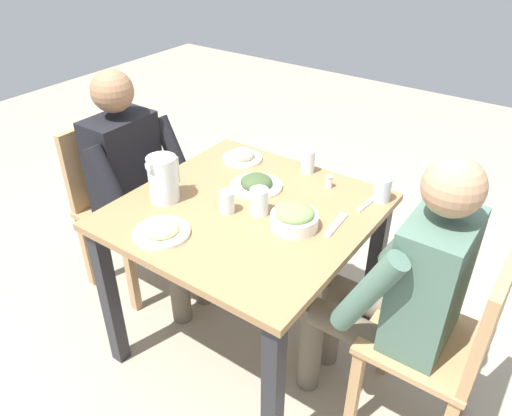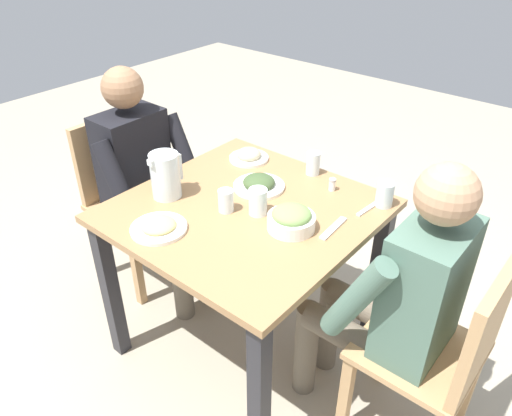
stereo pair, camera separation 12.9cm
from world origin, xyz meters
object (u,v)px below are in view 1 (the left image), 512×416
object	(u,v)px
salad_bowl	(295,217)
water_glass_near_left	(260,201)
plate_beans	(242,156)
water_glass_by_pitcher	(308,161)
chair_far	(115,197)
plate_fries	(161,231)
plate_dolmas	(256,184)
dining_table	(246,233)
salt_shaker	(329,182)
chair_near	(450,341)
water_pitcher	(163,179)
diner_far	(139,183)
water_glass_far_right	(382,189)
diner_near	(401,286)
water_glass_center	(227,202)

from	to	relation	value
salad_bowl	water_glass_near_left	world-z (taller)	water_glass_near_left
plate_beans	water_glass_by_pitcher	size ratio (longest dim) A/B	1.79
chair_far	water_glass_by_pitcher	size ratio (longest dim) A/B	8.55
plate_fries	plate_dolmas	size ratio (longest dim) A/B	0.96
plate_beans	plate_fries	xyz separation A→B (m)	(-0.65, -0.12, -0.00)
dining_table	water_glass_near_left	bearing A→B (deg)	-87.80
water_glass_by_pitcher	salt_shaker	xyz separation A→B (m)	(-0.07, -0.15, -0.02)
chair_near	chair_far	xyz separation A→B (m)	(-0.03, 1.70, 0.00)
chair_far	water_pitcher	bearing A→B (deg)	-105.79
water_glass_near_left	dining_table	bearing A→B (deg)	92.20
water_glass_near_left	plate_dolmas	bearing A→B (deg)	38.91
water_glass_near_left	water_pitcher	bearing A→B (deg)	110.32
chair_near	diner_far	size ratio (longest dim) A/B	0.75
chair_near	water_glass_by_pitcher	size ratio (longest dim) A/B	8.55
chair_near	diner_far	xyz separation A→B (m)	(-0.03, 1.50, 0.15)
plate_beans	water_glass_by_pitcher	world-z (taller)	water_glass_by_pitcher
dining_table	plate_beans	bearing A→B (deg)	38.73
water_pitcher	water_glass_far_right	bearing A→B (deg)	-55.07
plate_beans	plate_fries	distance (m)	0.66
dining_table	plate_fries	world-z (taller)	plate_fries
water_pitcher	water_glass_by_pitcher	world-z (taller)	water_pitcher
chair_near	plate_fries	size ratio (longest dim) A/B	4.16
plate_dolmas	water_glass_by_pitcher	size ratio (longest dim) A/B	2.13
dining_table	water_glass_far_right	size ratio (longest dim) A/B	9.23
dining_table	chair_far	distance (m)	0.86
chair_near	water_pitcher	size ratio (longest dim) A/B	4.64
diner_near	diner_far	size ratio (longest dim) A/B	1.00
chair_far	plate_dolmas	bearing A→B (deg)	-80.00
dining_table	plate_fries	distance (m)	0.38
chair_near	plate_dolmas	bearing A→B (deg)	82.84
plate_fries	water_glass_near_left	xyz separation A→B (m)	(0.33, -0.21, 0.04)
water_glass_near_left	water_glass_center	world-z (taller)	water_glass_near_left
diner_near	water_pitcher	xyz separation A→B (m)	(-0.18, 0.96, 0.20)
plate_fries	water_glass_by_pitcher	distance (m)	0.76
water_glass_near_left	water_glass_by_pitcher	xyz separation A→B (m)	(0.40, 0.02, -0.00)
salad_bowl	plate_beans	bearing A→B (deg)	56.37
chair_near	salt_shaker	bearing A→B (deg)	65.89
water_glass_by_pitcher	water_glass_near_left	bearing A→B (deg)	-177.13
salt_shaker	dining_table	bearing A→B (deg)	150.73
chair_far	plate_fries	distance (m)	0.83
water_glass_far_right	chair_far	bearing A→B (deg)	105.55
chair_near	diner_near	world-z (taller)	diner_near
salad_bowl	diner_near	bearing A→B (deg)	-84.84
diner_far	salad_bowl	distance (m)	0.88
dining_table	chair_near	distance (m)	0.86
plate_fries	water_glass_center	size ratio (longest dim) A/B	2.33
diner_near	dining_table	bearing A→B (deg)	93.73
water_pitcher	plate_beans	distance (m)	0.47
dining_table	chair_far	xyz separation A→B (m)	(0.02, 0.85, -0.13)
plate_dolmas	salt_shaker	world-z (taller)	plate_dolmas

